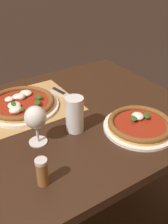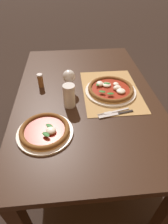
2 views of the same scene
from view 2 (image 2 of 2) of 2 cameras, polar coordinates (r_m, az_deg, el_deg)
name	(u,v)px [view 2 (image 2 of 2)]	position (r m, az deg, el deg)	size (l,w,h in m)	color
ground_plane	(85,157)	(1.80, 0.36, -13.63)	(24.00, 24.00, 0.00)	black
dining_table	(86,103)	(1.33, 0.47, 2.70)	(1.44, 0.92, 0.74)	black
paper_placemat	(111,90)	(1.30, 8.14, 6.52)	(0.53, 0.38, 0.00)	#A88451
pizza_near	(111,89)	(1.27, 8.14, 6.88)	(0.34, 0.34, 0.05)	silver
pizza_far	(45,131)	(0.99, -11.82, -5.67)	(0.29, 0.29, 0.05)	silver
wine_glass	(69,77)	(1.23, -4.61, 10.51)	(0.08, 0.08, 0.16)	silver
pint_glass	(69,96)	(1.12, -4.51, 4.82)	(0.07, 0.07, 0.15)	silver
fork	(113,112)	(1.12, 8.95, 0.03)	(0.06, 0.20, 0.00)	#B7B7BC
knife	(116,114)	(1.10, 9.70, -0.61)	(0.06, 0.21, 0.01)	black
pepper_shaker	(40,80)	(1.34, -13.14, 9.34)	(0.04, 0.04, 0.10)	brown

